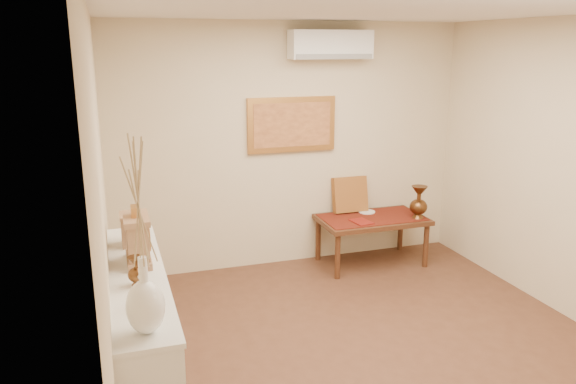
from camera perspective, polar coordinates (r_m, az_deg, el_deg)
name	(u,v)px	position (r m, az deg, el deg)	size (l,w,h in m)	color
floor	(378,359)	(4.77, 9.17, -16.37)	(4.50, 4.50, 0.00)	brown
ceiling	(395,7)	(4.10, 10.78, 18.01)	(4.50, 4.50, 0.00)	silver
wall_back	(291,147)	(6.26, 0.30, 4.63)	(4.00, 0.02, 2.70)	beige
wall_left	(104,223)	(3.77, -18.16, -2.97)	(0.02, 4.50, 2.70)	beige
white_vase	(141,237)	(2.92, -14.74, -4.42)	(0.20, 0.20, 1.07)	white
candlestick	(143,291)	(3.39, -14.52, -9.71)	(0.09, 0.09, 0.18)	silver
brass_urn_small	(136,267)	(3.67, -15.20, -7.36)	(0.11, 0.11, 0.24)	brown
table_cloth	(372,217)	(6.44, 8.54, -2.55)	(1.14, 0.59, 0.01)	#601B10
brass_urn_tall	(419,199)	(6.44, 13.16, -0.66)	(0.20, 0.20, 0.45)	brown
plate	(367,212)	(6.60, 8.02, -2.00)	(0.19, 0.19, 0.01)	white
menu	(361,222)	(6.23, 7.47, -3.01)	(0.18, 0.25, 0.01)	maroon
cushion	(350,194)	(6.56, 6.29, -0.25)	(0.41, 0.10, 0.41)	maroon
display_ledge	(141,339)	(4.10, -14.66, -14.29)	(0.37, 2.02, 0.98)	white
mantel_clock	(138,239)	(4.01, -15.02, -4.62)	(0.17, 0.36, 0.41)	#A27753
wooden_chest	(132,229)	(4.40, -15.59, -3.65)	(0.16, 0.21, 0.24)	#A27753
low_table	(372,223)	(6.46, 8.52, -3.14)	(1.20, 0.70, 0.55)	#4E2917
painting	(292,125)	(6.20, 0.38, 6.87)	(1.00, 0.06, 0.60)	#B07638
ac_unit	(331,45)	(6.18, 4.35, 14.69)	(0.90, 0.25, 0.30)	white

